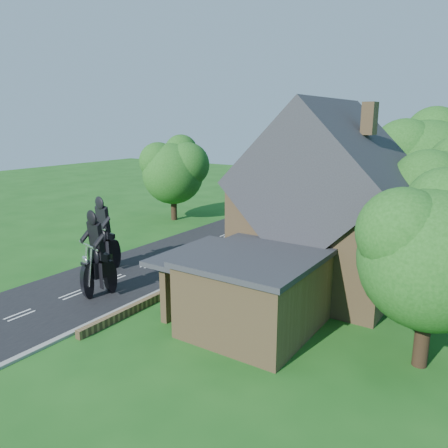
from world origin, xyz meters
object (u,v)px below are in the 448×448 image
Objects in this scene: motorcycle_follow at (106,259)px; motorcycle_lead at (99,283)px; house at (326,210)px; annex at (253,290)px; garden_wall at (222,266)px.

motorcycle_lead is at bearing 147.69° from motorcycle_follow.
motorcycle_follow is (-12.14, -5.18, -3.64)m from house.
motorcycle_lead is at bearing -170.75° from annex.
motorcycle_lead is 4.21m from motorcycle_follow.
motorcycle_lead is at bearing -112.76° from garden_wall.
house is 1.45× the size of annex.
house is 6.82× the size of motorcycle_lead.
garden_wall is 14.66× the size of motorcycle_lead.
motorcycle_lead is (-8.59, -1.40, -1.07)m from annex.
house reaches higher than garden_wall.
garden_wall is 7.29m from motorcycle_follow.
annex is 8.77m from motorcycle_lead.
annex is at bearing -95.24° from house.
house reaches higher than annex.
annex reaches higher than motorcycle_follow.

